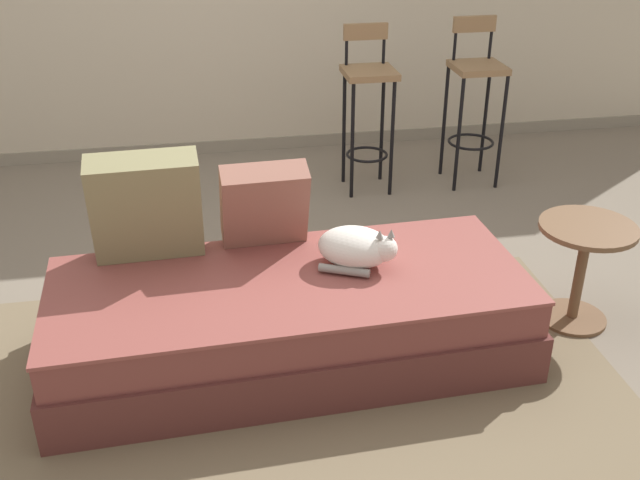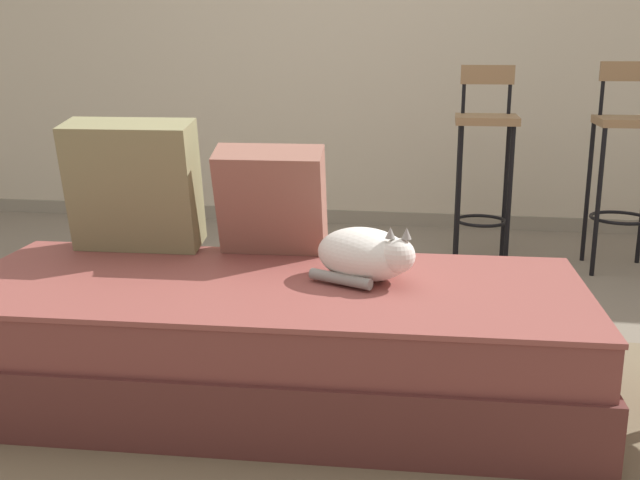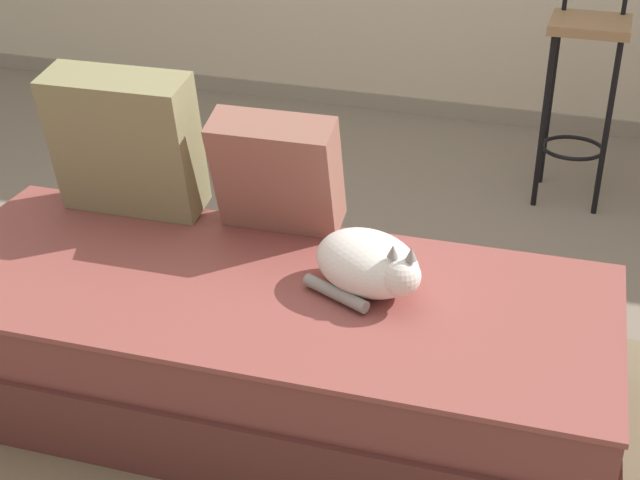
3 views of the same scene
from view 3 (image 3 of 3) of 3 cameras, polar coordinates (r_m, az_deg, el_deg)
ground_plane at (r=3.09m, az=-0.87°, el=-5.59°), size 16.00×16.00×0.00m
wall_baseboard_trim at (r=4.98m, az=7.59°, el=8.36°), size 8.00×0.02×0.09m
area_rug at (r=2.58m, az=-6.18°, el=-13.73°), size 2.75×1.95×0.01m
couch at (r=2.67m, az=-3.77°, el=-6.47°), size 2.08×0.93×0.40m
throw_pillow_corner at (r=2.93m, az=-12.33°, el=6.09°), size 0.48×0.26×0.49m
throw_pillow_middle at (r=2.75m, az=-2.75°, el=4.29°), size 0.39×0.26×0.41m
cat at (r=2.49m, az=3.19°, el=-1.57°), size 0.39×0.35×0.20m
bar_stool_near_window at (r=3.95m, az=16.63°, el=11.04°), size 0.32×0.32×1.05m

